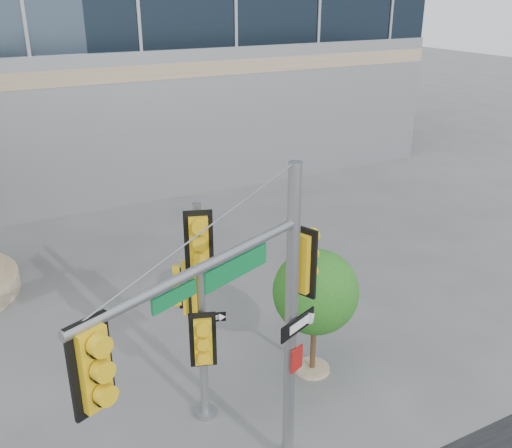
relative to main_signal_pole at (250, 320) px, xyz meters
name	(u,v)px	position (x,y,z in m)	size (l,w,h in m)	color
ground	(277,425)	(1.28, 1.33, -3.61)	(120.00, 120.00, 0.00)	#545456
main_signal_pole	(250,320)	(0.00, 0.00, 0.00)	(4.28, 2.07, 5.83)	slate
secondary_signal_pole	(198,301)	(0.05, 2.23, -0.85)	(0.81, 0.76, 4.70)	slate
street_tree	(316,294)	(2.94, 2.54, -1.62)	(1.94, 1.89, 3.02)	#9B8469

